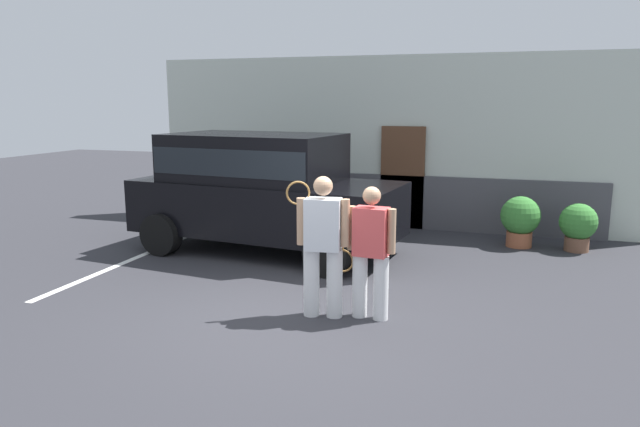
{
  "coord_description": "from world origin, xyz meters",
  "views": [
    {
      "loc": [
        2.44,
        -6.47,
        2.6
      ],
      "look_at": [
        -0.05,
        1.2,
        1.05
      ],
      "focal_mm": 32.88,
      "sensor_mm": 36.0,
      "label": 1
    }
  ],
  "objects_px": {
    "tennis_player_woman": "(370,251)",
    "potted_plant_by_porch": "(520,219)",
    "potted_plant_secondary": "(578,225)",
    "parked_suv": "(261,187)",
    "tennis_player_man": "(323,244)"
  },
  "relations": [
    {
      "from": "potted_plant_by_porch",
      "to": "tennis_player_woman",
      "type": "bearing_deg",
      "value": -112.3
    },
    {
      "from": "potted_plant_by_porch",
      "to": "potted_plant_secondary",
      "type": "bearing_deg",
      "value": -1.46
    },
    {
      "from": "tennis_player_woman",
      "to": "tennis_player_man",
      "type": "bearing_deg",
      "value": 16.31
    },
    {
      "from": "tennis_player_man",
      "to": "potted_plant_by_porch",
      "type": "height_order",
      "value": "tennis_player_man"
    },
    {
      "from": "parked_suv",
      "to": "tennis_player_man",
      "type": "bearing_deg",
      "value": -47.62
    },
    {
      "from": "potted_plant_by_porch",
      "to": "tennis_player_man",
      "type": "bearing_deg",
      "value": -117.76
    },
    {
      "from": "tennis_player_man",
      "to": "potted_plant_by_porch",
      "type": "bearing_deg",
      "value": -125.43
    },
    {
      "from": "tennis_player_man",
      "to": "potted_plant_by_porch",
      "type": "distance_m",
      "value": 5.03
    },
    {
      "from": "parked_suv",
      "to": "potted_plant_by_porch",
      "type": "bearing_deg",
      "value": 27.99
    },
    {
      "from": "potted_plant_secondary",
      "to": "parked_suv",
      "type": "bearing_deg",
      "value": -162.16
    },
    {
      "from": "tennis_player_woman",
      "to": "potted_plant_by_porch",
      "type": "relative_size",
      "value": 1.75
    },
    {
      "from": "parked_suv",
      "to": "potted_plant_secondary",
      "type": "xyz_separation_m",
      "value": [
        5.28,
        1.7,
        -0.67
      ]
    },
    {
      "from": "potted_plant_secondary",
      "to": "potted_plant_by_porch",
      "type": "bearing_deg",
      "value": 178.54
    },
    {
      "from": "potted_plant_secondary",
      "to": "tennis_player_man",
      "type": "bearing_deg",
      "value": -126.8
    },
    {
      "from": "tennis_player_woman",
      "to": "potted_plant_by_porch",
      "type": "height_order",
      "value": "tennis_player_woman"
    }
  ]
}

